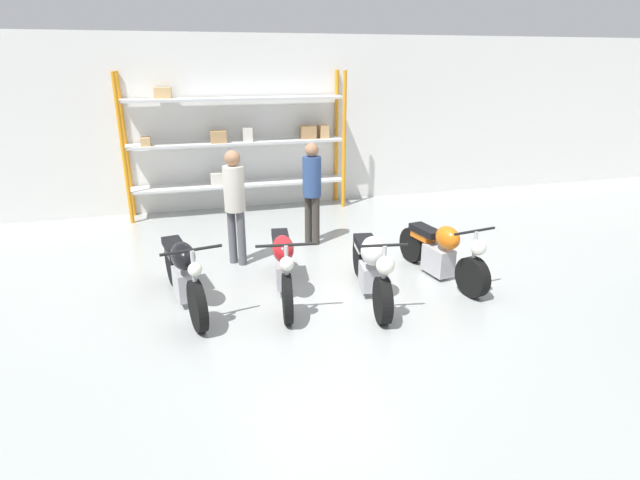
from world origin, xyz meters
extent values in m
plane|color=#9EA3A0|center=(0.00, 0.00, 0.00)|extent=(30.00, 30.00, 0.00)
cube|color=white|center=(0.00, 4.92, 1.80)|extent=(30.00, 0.08, 3.60)
cylinder|color=orange|center=(-2.83, 4.28, 1.44)|extent=(0.08, 0.08, 2.88)
cylinder|color=orange|center=(1.62, 4.28, 1.44)|extent=(0.08, 0.08, 2.88)
cylinder|color=orange|center=(-2.83, 4.83, 1.44)|extent=(0.08, 0.08, 2.88)
cylinder|color=orange|center=(1.62, 4.83, 1.44)|extent=(0.08, 0.08, 2.88)
cube|color=silver|center=(-0.61, 4.56, 0.59)|extent=(4.44, 0.55, 0.05)
cube|color=silver|center=(-0.61, 4.56, 1.47)|extent=(4.44, 0.55, 0.05)
cube|color=silver|center=(-0.61, 4.56, 2.34)|extent=(4.44, 0.55, 0.05)
cube|color=tan|center=(-2.00, 4.70, 2.47)|extent=(0.34, 0.28, 0.21)
cube|color=tan|center=(-2.41, 4.50, 1.57)|extent=(0.18, 0.30, 0.16)
cube|color=tan|center=(-1.01, 4.50, 1.61)|extent=(0.32, 0.29, 0.24)
cube|color=#A87F51|center=(0.90, 4.60, 1.62)|extent=(0.34, 0.33, 0.26)
cube|color=silver|center=(-0.41, 4.52, 1.63)|extent=(0.19, 0.28, 0.28)
cube|color=tan|center=(1.24, 4.58, 1.63)|extent=(0.20, 0.28, 0.27)
cube|color=silver|center=(-1.07, 4.49, 0.74)|extent=(0.30, 0.21, 0.26)
cylinder|color=black|center=(-1.74, -0.42, 0.32)|extent=(0.23, 0.64, 0.63)
cylinder|color=black|center=(-2.02, 1.03, 0.32)|extent=(0.23, 0.64, 0.63)
cube|color=#ADADB2|center=(-1.89, 0.35, 0.29)|extent=(0.29, 0.49, 0.38)
ellipsoid|color=black|center=(-1.86, 0.19, 0.74)|extent=(0.39, 0.57, 0.35)
cube|color=black|center=(-1.97, 0.75, 0.69)|extent=(0.35, 0.63, 0.10)
cube|color=black|center=(-1.97, 0.77, 0.60)|extent=(0.28, 0.45, 0.12)
cylinder|color=#ADADB2|center=(-1.75, -0.40, 0.66)|extent=(0.06, 0.06, 0.69)
sphere|color=silver|center=(-1.73, -0.47, 0.81)|extent=(0.16, 0.16, 0.16)
cylinder|color=black|center=(-1.75, -0.37, 1.01)|extent=(0.71, 0.17, 0.04)
cylinder|color=black|center=(-0.67, -0.51, 0.31)|extent=(0.19, 0.64, 0.63)
cylinder|color=black|center=(-0.46, 0.99, 0.31)|extent=(0.19, 0.64, 0.63)
cube|color=#ADADB2|center=(-0.56, 0.29, 0.28)|extent=(0.24, 0.42, 0.33)
ellipsoid|color=#B2191E|center=(-0.58, 0.12, 0.73)|extent=(0.36, 0.57, 0.34)
cube|color=black|center=(-0.51, 0.70, 0.68)|extent=(0.31, 0.61, 0.10)
cube|color=#B2191E|center=(-0.50, 0.73, 0.59)|extent=(0.26, 0.43, 0.12)
cylinder|color=#ADADB2|center=(-0.67, -0.49, 0.66)|extent=(0.06, 0.06, 0.68)
sphere|color=silver|center=(-0.68, -0.56, 0.80)|extent=(0.18, 0.18, 0.18)
cylinder|color=black|center=(-0.66, -0.46, 1.00)|extent=(0.72, 0.13, 0.04)
cylinder|color=black|center=(0.46, -0.83, 0.29)|extent=(0.23, 0.60, 0.58)
cylinder|color=black|center=(0.70, 0.65, 0.29)|extent=(0.23, 0.60, 0.58)
cube|color=#ADADB2|center=(0.59, -0.04, 0.26)|extent=(0.31, 0.44, 0.34)
ellipsoid|color=silver|center=(0.56, -0.21, 0.70)|extent=(0.40, 0.49, 0.39)
cube|color=black|center=(0.64, 0.29, 0.64)|extent=(0.35, 0.56, 0.10)
cube|color=silver|center=(0.66, 0.39, 0.55)|extent=(0.29, 0.40, 0.12)
cylinder|color=#ADADB2|center=(0.46, -0.81, 0.64)|extent=(0.06, 0.06, 0.70)
sphere|color=silver|center=(0.45, -0.88, 0.78)|extent=(0.22, 0.22, 0.22)
cylinder|color=black|center=(0.47, -0.78, 1.00)|extent=(0.57, 0.13, 0.04)
cylinder|color=black|center=(1.92, -0.48, 0.28)|extent=(0.24, 0.58, 0.56)
cylinder|color=black|center=(1.70, 0.91, 0.28)|extent=(0.24, 0.58, 0.56)
cube|color=#ADADB2|center=(1.80, 0.26, 0.25)|extent=(0.34, 0.52, 0.40)
ellipsoid|color=orange|center=(1.83, 0.10, 0.66)|extent=(0.35, 0.47, 0.33)
cube|color=black|center=(1.74, 0.62, 0.61)|extent=(0.32, 0.61, 0.10)
cube|color=orange|center=(1.73, 0.67, 0.52)|extent=(0.26, 0.43, 0.12)
cylinder|color=#ADADB2|center=(1.91, -0.46, 0.61)|extent=(0.06, 0.06, 0.65)
sphere|color=silver|center=(1.93, -0.53, 0.73)|extent=(0.21, 0.21, 0.21)
cylinder|color=black|center=(1.91, -0.43, 0.93)|extent=(0.66, 0.14, 0.04)
cylinder|color=#595960|center=(-1.10, 1.63, 0.44)|extent=(0.13, 0.13, 0.88)
cylinder|color=#595960|center=(-0.97, 1.50, 0.44)|extent=(0.13, 0.13, 0.88)
cylinder|color=beige|center=(-1.04, 1.57, 1.23)|extent=(0.45, 0.45, 0.70)
sphere|color=#9E7051|center=(-1.04, 1.57, 1.70)|extent=(0.24, 0.24, 0.24)
cylinder|color=#38332D|center=(0.30, 2.24, 0.43)|extent=(0.13, 0.13, 0.86)
cylinder|color=#38332D|center=(0.40, 2.09, 0.43)|extent=(0.13, 0.13, 0.86)
cylinder|color=navy|center=(0.35, 2.17, 1.20)|extent=(0.44, 0.44, 0.68)
sphere|color=#9E7051|center=(0.35, 2.17, 1.66)|extent=(0.23, 0.23, 0.23)
camera|label=1|loc=(-1.76, -5.92, 3.06)|focal=28.00mm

